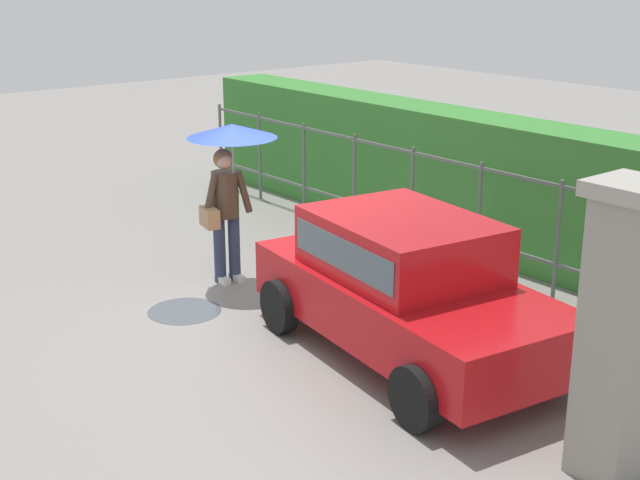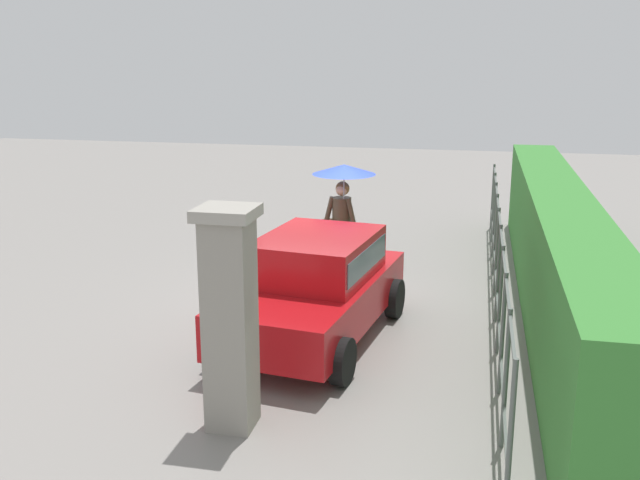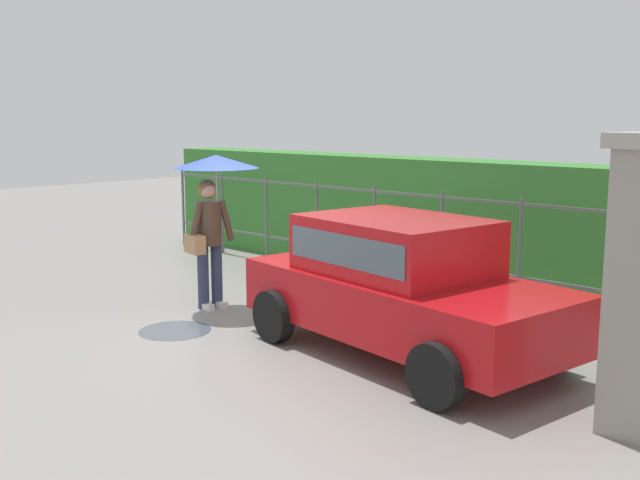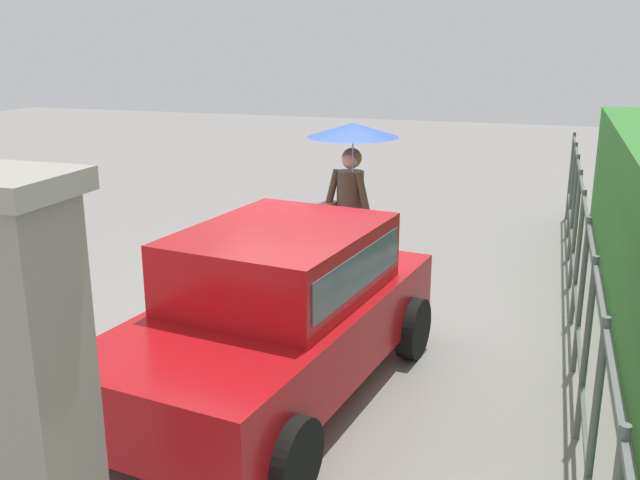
{
  "view_description": "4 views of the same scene",
  "coord_description": "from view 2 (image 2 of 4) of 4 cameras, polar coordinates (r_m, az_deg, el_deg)",
  "views": [
    {
      "loc": [
        7.7,
        -5.64,
        3.93
      ],
      "look_at": [
        0.24,
        0.39,
        0.89
      ],
      "focal_mm": 49.25,
      "sensor_mm": 36.0,
      "label": 1
    },
    {
      "loc": [
        11.1,
        2.46,
        3.9
      ],
      "look_at": [
        0.07,
        0.06,
        1.01
      ],
      "focal_mm": 40.64,
      "sensor_mm": 36.0,
      "label": 2
    },
    {
      "loc": [
        6.41,
        -5.83,
        2.53
      ],
      "look_at": [
        0.6,
        0.24,
        1.14
      ],
      "focal_mm": 41.5,
      "sensor_mm": 36.0,
      "label": 3
    },
    {
      "loc": [
        7.04,
        2.46,
        3.03
      ],
      "look_at": [
        -0.15,
        0.14,
        0.88
      ],
      "focal_mm": 39.91,
      "sensor_mm": 36.0,
      "label": 4
    }
  ],
  "objects": [
    {
      "name": "gate_pillar",
      "position": [
        7.66,
        -7.11,
        -6.07
      ],
      "size": [
        0.6,
        0.6,
        2.42
      ],
      "color": "gray",
      "rests_on": "ground"
    },
    {
      "name": "pedestrian",
      "position": [
        12.81,
        1.78,
        3.79
      ],
      "size": [
        1.11,
        1.11,
        2.05
      ],
      "rotation": [
        0.0,
        0.0,
        -0.22
      ],
      "color": "#2D3856",
      "rests_on": "ground"
    },
    {
      "name": "fence_section",
      "position": [
        11.66,
        13.81,
        -1.35
      ],
      "size": [
        11.15,
        0.05,
        1.5
      ],
      "color": "#59605B",
      "rests_on": "ground"
    },
    {
      "name": "hedge_row",
      "position": [
        11.68,
        18.06,
        -0.99
      ],
      "size": [
        12.1,
        0.9,
        1.9
      ],
      "primitive_type": "cube",
      "color": "#387F33",
      "rests_on": "ground"
    },
    {
      "name": "car",
      "position": [
        10.12,
        -0.34,
        -3.44
      ],
      "size": [
        3.91,
        2.27,
        1.48
      ],
      "rotation": [
        0.0,
        0.0,
        -0.14
      ],
      "color": "#B71116",
      "rests_on": "ground"
    },
    {
      "name": "puddle_near",
      "position": [
        12.93,
        -3.09,
        -3.2
      ],
      "size": [
        0.87,
        0.87,
        0.0
      ],
      "primitive_type": "cylinder",
      "color": "#4C545B",
      "rests_on": "ground"
    },
    {
      "name": "ground_plane",
      "position": [
        12.02,
        -0.22,
        -4.58
      ],
      "size": [
        40.0,
        40.0,
        0.0
      ],
      "primitive_type": "plane",
      "color": "gray"
    }
  ]
}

